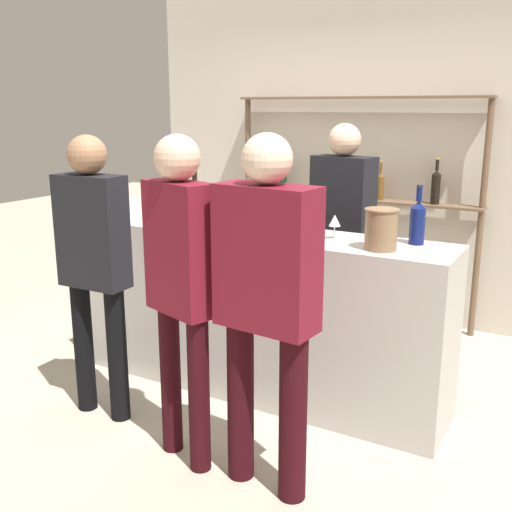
# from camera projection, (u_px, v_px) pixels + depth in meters

# --- Properties ---
(ground_plane) EXTENTS (16.00, 16.00, 0.00)m
(ground_plane) POSITION_uv_depth(u_px,v_px,m) (256.00, 388.00, 3.93)
(ground_plane) COLOR #B2A893
(bar_counter) EXTENTS (2.43, 0.51, 1.05)m
(bar_counter) POSITION_uv_depth(u_px,v_px,m) (256.00, 312.00, 3.80)
(bar_counter) COLOR #B7B2AD
(bar_counter) RESTS_ON ground_plane
(back_wall) EXTENTS (4.03, 0.12, 2.80)m
(back_wall) POSITION_uv_depth(u_px,v_px,m) (363.00, 154.00, 5.15)
(back_wall) COLOR beige
(back_wall) RESTS_ON ground_plane
(back_shelf) EXTENTS (2.13, 0.18, 1.87)m
(back_shelf) POSITION_uv_depth(u_px,v_px,m) (355.00, 174.00, 5.04)
(back_shelf) COLOR brown
(back_shelf) RESTS_ON ground_plane
(counter_bottle_0) EXTENTS (0.08, 0.08, 0.37)m
(counter_bottle_0) POSITION_uv_depth(u_px,v_px,m) (195.00, 205.00, 3.76)
(counter_bottle_0) COLOR black
(counter_bottle_0) RESTS_ON bar_counter
(counter_bottle_1) EXTENTS (0.09, 0.09, 0.35)m
(counter_bottle_1) POSITION_uv_depth(u_px,v_px,m) (271.00, 207.00, 3.74)
(counter_bottle_1) COLOR black
(counter_bottle_1) RESTS_ON bar_counter
(counter_bottle_2) EXTENTS (0.08, 0.08, 0.33)m
(counter_bottle_2) POSITION_uv_depth(u_px,v_px,m) (418.00, 221.00, 3.30)
(counter_bottle_2) COLOR #0F1956
(counter_bottle_2) RESTS_ON bar_counter
(wine_glass) EXTENTS (0.07, 0.07, 0.14)m
(wine_glass) POSITION_uv_depth(u_px,v_px,m) (335.00, 221.00, 3.44)
(wine_glass) COLOR silver
(wine_glass) RESTS_ON bar_counter
(ice_bucket) EXTENTS (0.18, 0.18, 0.22)m
(ice_bucket) POSITION_uv_depth(u_px,v_px,m) (381.00, 229.00, 3.17)
(ice_bucket) COLOR #846647
(ice_bucket) RESTS_ON bar_counter
(cork_jar) EXTENTS (0.13, 0.13, 0.13)m
(cork_jar) POSITION_uv_depth(u_px,v_px,m) (131.00, 205.00, 4.23)
(cork_jar) COLOR silver
(cork_jar) RESTS_ON bar_counter
(customer_center) EXTENTS (0.42, 0.28, 1.68)m
(customer_center) POSITION_uv_depth(u_px,v_px,m) (181.00, 274.00, 2.91)
(customer_center) COLOR black
(customer_center) RESTS_ON ground_plane
(server_behind_counter) EXTENTS (0.47, 0.28, 1.69)m
(server_behind_counter) POSITION_uv_depth(u_px,v_px,m) (342.00, 224.00, 4.21)
(server_behind_counter) COLOR black
(server_behind_counter) RESTS_ON ground_plane
(customer_right) EXTENTS (0.48, 0.25, 1.69)m
(customer_right) POSITION_uv_depth(u_px,v_px,m) (266.00, 292.00, 2.68)
(customer_right) COLOR black
(customer_right) RESTS_ON ground_plane
(customer_left) EXTENTS (0.41, 0.22, 1.65)m
(customer_left) POSITION_uv_depth(u_px,v_px,m) (94.00, 255.00, 3.38)
(customer_left) COLOR black
(customer_left) RESTS_ON ground_plane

